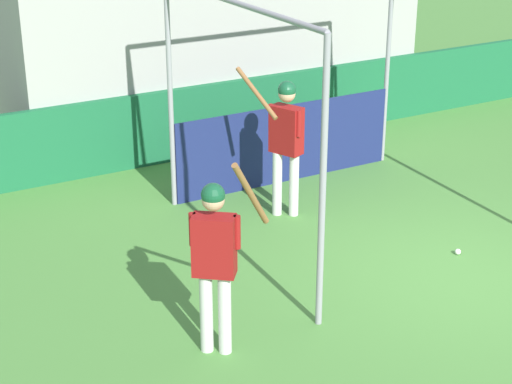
# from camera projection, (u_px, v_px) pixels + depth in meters

# --- Properties ---
(ground_plane) EXTENTS (60.00, 60.00, 0.00)m
(ground_plane) POSITION_uv_depth(u_px,v_px,m) (466.00, 278.00, 10.01)
(ground_plane) COLOR #477F38
(outfield_wall) EXTENTS (24.00, 0.12, 1.16)m
(outfield_wall) POSITION_uv_depth(u_px,v_px,m) (246.00, 113.00, 14.07)
(outfield_wall) COLOR #196038
(outfield_wall) RESTS_ON ground
(bleacher_section) EXTENTS (7.05, 4.00, 3.24)m
(bleacher_section) POSITION_uv_depth(u_px,v_px,m) (190.00, 28.00, 15.33)
(bleacher_section) COLOR #9E9E99
(bleacher_section) RESTS_ON ground
(batting_cage) EXTENTS (3.71, 3.74, 3.14)m
(batting_cage) POSITION_uv_depth(u_px,v_px,m) (313.00, 109.00, 11.78)
(batting_cage) COLOR gray
(batting_cage) RESTS_ON ground
(player_batter) EXTENTS (0.68, 0.77, 2.03)m
(player_batter) POSITION_uv_depth(u_px,v_px,m) (285.00, 135.00, 11.26)
(player_batter) COLOR silver
(player_batter) RESTS_ON ground
(player_waiting) EXTENTS (0.77, 0.60, 2.12)m
(player_waiting) POSITION_uv_depth(u_px,v_px,m) (215.00, 252.00, 8.17)
(player_waiting) COLOR silver
(player_waiting) RESTS_ON ground
(baseball) EXTENTS (0.07, 0.07, 0.07)m
(baseball) POSITION_uv_depth(u_px,v_px,m) (458.00, 252.00, 10.57)
(baseball) COLOR white
(baseball) RESTS_ON ground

